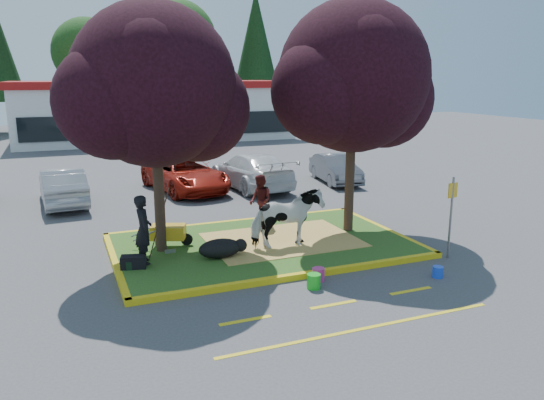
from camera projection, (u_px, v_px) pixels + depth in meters
name	position (u px, v px, depth m)	size (l,w,h in m)	color
ground	(263.00, 247.00, 15.14)	(90.00, 90.00, 0.00)	#424244
median_island	(263.00, 245.00, 15.12)	(8.00, 5.00, 0.15)	#275119
curb_near	(301.00, 276.00, 12.80)	(8.30, 0.16, 0.15)	yellow
curb_far	(235.00, 222.00, 17.45)	(8.30, 0.16, 0.15)	yellow
curb_left	(115.00, 264.00, 13.63)	(0.16, 5.30, 0.15)	yellow
curb_right	(384.00, 230.00, 16.62)	(0.16, 5.30, 0.15)	yellow
straw_bedding	(282.00, 240.00, 15.33)	(4.20, 3.00, 0.01)	#D6B058
tree_purple_left	(155.00, 93.00, 13.47)	(5.06, 4.20, 6.51)	black
tree_purple_right	(354.00, 84.00, 15.33)	(5.30, 4.40, 6.82)	black
fire_lane_stripe_a	(245.00, 320.00, 10.62)	(1.10, 0.12, 0.01)	yellow
fire_lane_stripe_b	(333.00, 305.00, 11.35)	(1.10, 0.12, 0.01)	yellow
fire_lane_stripe_c	(411.00, 291.00, 12.09)	(1.10, 0.12, 0.01)	yellow
fire_lane_long	(363.00, 329.00, 10.27)	(6.00, 0.10, 0.01)	yellow
retail_building	(155.00, 110.00, 40.59)	(20.40, 8.40, 4.40)	silver
treeline	(125.00, 42.00, 47.74)	(46.58, 7.80, 14.63)	black
cow	(287.00, 219.00, 14.50)	(0.89, 1.94, 1.64)	silver
calf	(220.00, 248.00, 13.81)	(1.14, 0.65, 0.49)	black
handler	(143.00, 229.00, 13.28)	(0.64, 0.42, 1.76)	black
visitor_a	(260.00, 201.00, 16.56)	(0.80, 0.62, 1.64)	#451315
visitor_b	(266.00, 206.00, 16.70)	(0.74, 0.31, 1.27)	black
wheelbarrow	(169.00, 232.00, 14.59)	(1.65, 0.85, 0.63)	black
gear_bag_dark	(134.00, 262.00, 13.08)	(0.61, 0.33, 0.31)	black
gear_bag_green	(134.00, 264.00, 13.05)	(0.39, 0.24, 0.21)	black
sign_post	(451.00, 209.00, 13.97)	(0.31, 0.07, 2.22)	slate
bucket_green	(314.00, 281.00, 12.20)	(0.32, 0.32, 0.34)	green
bucket_pink	(318.00, 274.00, 12.64)	(0.30, 0.30, 0.32)	#CF2E81
bucket_blue	(438.00, 272.00, 12.87)	(0.26, 0.26, 0.28)	blue
car_silver	(63.00, 187.00, 19.99)	(1.49, 4.28, 1.41)	#979A9F
car_red	(185.00, 174.00, 22.44)	(2.37, 5.15, 1.43)	#9A190C
car_white	(251.00, 171.00, 23.00)	(2.16, 5.31, 1.54)	silver
car_grey	(335.00, 169.00, 24.25)	(1.35, 3.87, 1.27)	#5B5C63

